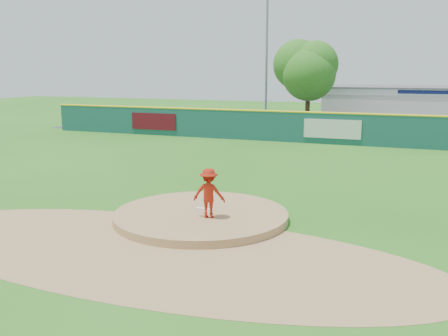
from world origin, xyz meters
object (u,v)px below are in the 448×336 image
at_px(pitcher, 209,193).
at_px(pool_building_grp, 418,106).
at_px(van, 366,131).
at_px(playground_slide, 196,118).
at_px(deciduous_tree, 309,72).
at_px(light_pole_left, 267,53).

height_order(pitcher, pool_building_grp, pool_building_grp).
relative_size(van, playground_slide, 1.75).
relative_size(pool_building_grp, playground_slide, 5.82).
xyz_separation_m(deciduous_tree, light_pole_left, (-4.00, 2.00, 1.50)).
height_order(van, light_pole_left, light_pole_left).
height_order(van, pool_building_grp, pool_building_grp).
bearing_deg(deciduous_tree, pitcher, -84.45).
height_order(van, deciduous_tree, deciduous_tree).
relative_size(van, pool_building_grp, 0.30).
xyz_separation_m(van, pool_building_grp, (3.10, 11.21, 1.01)).
relative_size(pitcher, playground_slide, 0.58).
bearing_deg(van, pitcher, 162.71).
distance_m(pitcher, light_pole_left, 28.65).
distance_m(playground_slide, light_pole_left, 8.00).
bearing_deg(light_pole_left, pitcher, -76.73).
relative_size(playground_slide, deciduous_tree, 0.35).
relative_size(pitcher, deciduous_tree, 0.21).
xyz_separation_m(pitcher, pool_building_grp, (5.53, 32.44, 0.66)).
bearing_deg(van, pool_building_grp, -26.23).
xyz_separation_m(van, playground_slide, (-14.15, 3.36, 0.08)).
height_order(pool_building_grp, playground_slide, pool_building_grp).
xyz_separation_m(pool_building_grp, light_pole_left, (-12.00, -4.99, 4.39)).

